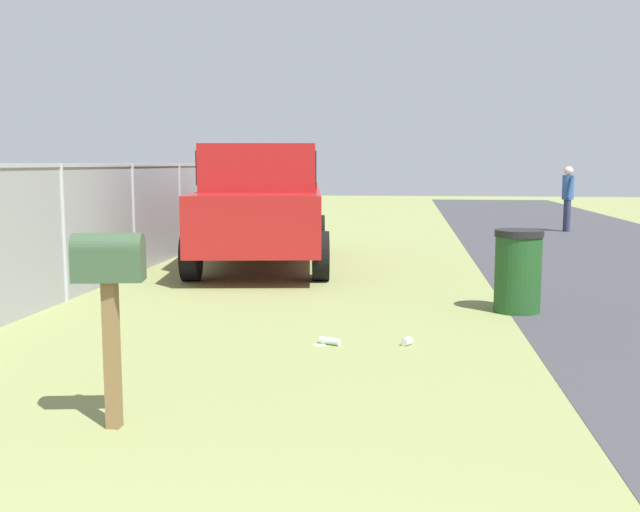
% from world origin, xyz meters
% --- Properties ---
extents(mailbox, '(0.27, 0.48, 1.32)m').
position_xyz_m(mailbox, '(3.79, 1.31, 1.05)').
color(mailbox, brown).
rests_on(mailbox, ground).
extents(pickup_truck, '(5.49, 2.78, 2.09)m').
position_xyz_m(pickup_truck, '(11.54, 1.85, 1.11)').
color(pickup_truck, maroon).
rests_on(pickup_truck, ground).
extents(trash_bin, '(0.57, 0.57, 0.99)m').
position_xyz_m(trash_bin, '(8.06, -1.97, 0.50)').
color(trash_bin, '#1E4C1E').
rests_on(trash_bin, ground).
extents(pedestrian, '(0.49, 0.30, 1.71)m').
position_xyz_m(pedestrian, '(18.94, -4.84, 0.99)').
color(pedestrian, '#2D3351').
rests_on(pedestrian, ground).
extents(fence_section, '(16.94, 0.07, 1.78)m').
position_xyz_m(fence_section, '(9.28, 3.76, 0.96)').
color(fence_section, '#9EA3A8').
rests_on(fence_section, ground).
extents(litter_cup_by_mailbox, '(0.13, 0.12, 0.08)m').
position_xyz_m(litter_cup_by_mailbox, '(6.26, -0.65, 0.04)').
color(litter_cup_by_mailbox, white).
rests_on(litter_cup_by_mailbox, ground).
extents(litter_wrapper_midfield_a, '(0.13, 0.15, 0.01)m').
position_xyz_m(litter_wrapper_midfield_a, '(6.17, 0.20, 0.00)').
color(litter_wrapper_midfield_a, silver).
rests_on(litter_wrapper_midfield_a, ground).
extents(litter_bottle_near_hydrant, '(0.16, 0.23, 0.07)m').
position_xyz_m(litter_bottle_near_hydrant, '(6.21, 0.10, 0.04)').
color(litter_bottle_near_hydrant, '#B2D8BF').
rests_on(litter_bottle_near_hydrant, ground).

